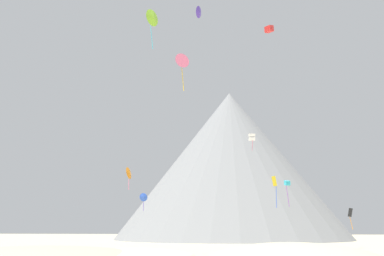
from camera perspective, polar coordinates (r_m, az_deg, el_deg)
The scene contains 14 objects.
dune_foreground_right at distance 56.90m, azimuth -8.17°, elevation -16.47°, with size 16.20×16.20×1.89m, color beige.
bush_far_left at distance 55.45m, azimuth -12.07°, elevation -16.06°, with size 2.07×2.07×0.68m, color #568442.
bush_scatter_east at distance 53.75m, azimuth -20.43°, elevation -15.53°, with size 1.59×1.59×0.92m, color #477238.
rock_massif at distance 133.82m, azimuth 4.75°, elevation -5.31°, with size 75.61×75.61×45.57m.
kite_yellow_low at distance 66.34m, azimuth 10.92°, elevation -7.50°, with size 0.82×0.61×4.75m.
kite_indigo_high at distance 76.44m, azimuth 0.97°, elevation 15.11°, with size 1.19×2.16×2.09m.
kite_orange_low at distance 73.20m, azimuth -8.31°, elevation -5.93°, with size 0.88×2.15×3.86m.
kite_rainbow_mid at distance 51.28m, azimuth -1.37°, elevation 8.83°, with size 1.74×1.46×4.60m.
kite_black_low at distance 81.82m, azimuth 20.25°, elevation -10.70°, with size 0.90×0.59×3.79m.
kite_blue_low at distance 86.14m, azimuth -6.47°, elevation -9.14°, with size 1.69×0.79×3.49m.
kite_lime_high at distance 64.69m, azimuth -5.20°, elevation 14.35°, with size 1.55×2.42×6.20m.
kite_red_high at distance 77.70m, azimuth 10.18°, elevation 12.78°, with size 1.71×1.73×1.39m.
kite_cyan_low at distance 76.61m, azimuth 12.50°, elevation -7.20°, with size 1.10×1.13×4.51m.
kite_white_mid at distance 79.10m, azimuth 7.93°, elevation -1.22°, with size 1.25×1.29×3.16m.
Camera 1 is at (8.54, -28.29, 3.55)m, focal length 40.25 mm.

